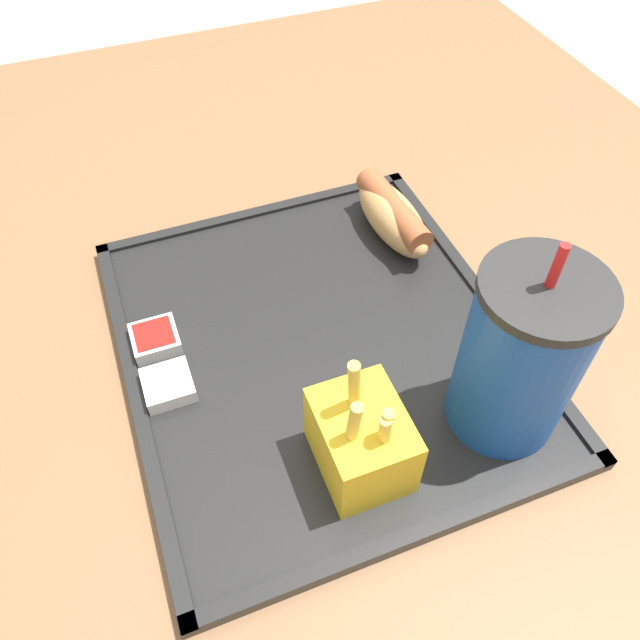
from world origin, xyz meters
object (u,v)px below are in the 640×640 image
Objects in this scene: hot_dog_far at (393,215)px; sauce_cup_ketchup at (155,338)px; sauce_cup_mayo at (168,385)px; soda_cup at (520,356)px; fries_carton at (361,440)px.

hot_dog_far reaches higher than sauce_cup_ketchup.
sauce_cup_ketchup is at bearing -179.79° from sauce_cup_mayo.
soda_cup is at bearing -2.64° from hot_dog_far.
hot_dog_far is at bearing 113.22° from sauce_cup_mayo.
soda_cup is 0.13m from fries_carton.
sauce_cup_ketchup is (0.06, -0.26, -0.02)m from hot_dog_far.
hot_dog_far reaches higher than sauce_cup_mayo.
hot_dog_far is 1.10× the size of fries_carton.
soda_cup is 4.62× the size of sauce_cup_mayo.
hot_dog_far is at bearing 177.36° from soda_cup.
hot_dog_far is 0.28m from sauce_cup_mayo.
sauce_cup_mayo is at bearing -115.61° from soda_cup.
hot_dog_far is 0.27m from fries_carton.
soda_cup is at bearing 90.08° from fries_carton.
soda_cup is at bearing 55.31° from sauce_cup_ketchup.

